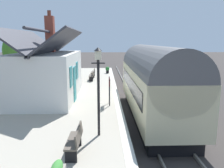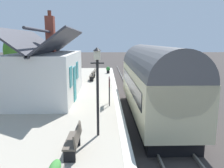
{
  "view_description": "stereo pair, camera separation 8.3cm",
  "coord_description": "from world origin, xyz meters",
  "views": [
    {
      "loc": [
        -14.5,
        1.97,
        4.57
      ],
      "look_at": [
        -0.89,
        1.5,
        1.97
      ],
      "focal_mm": 36.06,
      "sensor_mm": 36.0,
      "label": 1
    },
    {
      "loc": [
        -14.5,
        1.89,
        4.57
      ],
      "look_at": [
        -0.89,
        1.5,
        1.97
      ],
      "focal_mm": 36.06,
      "sensor_mm": 36.0,
      "label": 2
    }
  ],
  "objects": [
    {
      "name": "planter_edge_far",
      "position": [
        10.89,
        1.61,
        1.39
      ],
      "size": [
        0.47,
        0.47,
        0.75
      ],
      "color": "black",
      "rests_on": "platform"
    },
    {
      "name": "planter_bench_right",
      "position": [
        10.79,
        6.24,
        1.26
      ],
      "size": [
        0.99,
        0.32,
        0.62
      ],
      "color": "black",
      "rests_on": "platform"
    },
    {
      "name": "bench_near_building",
      "position": [
        -7.68,
        2.92,
        1.44
      ],
      "size": [
        1.41,
        0.46,
        0.88
      ],
      "color": "brown",
      "rests_on": "platform"
    },
    {
      "name": "tree_mid_background",
      "position": [
        7.52,
        10.2,
        3.65
      ],
      "size": [
        3.02,
        2.79,
        5.36
      ],
      "color": "#4C3828",
      "rests_on": "ground"
    },
    {
      "name": "platform",
      "position": [
        0.0,
        4.25,
        0.48
      ],
      "size": [
        32.0,
        6.5,
        0.97
      ],
      "primitive_type": "cube",
      "color": "#A39B8C",
      "rests_on": "ground"
    },
    {
      "name": "bench_by_lamp",
      "position": [
        8.3,
        3.08,
        1.44
      ],
      "size": [
        1.4,
        0.44,
        0.88
      ],
      "color": "brown",
      "rests_on": "platform"
    },
    {
      "name": "platform_edge_coping",
      "position": [
        0.0,
        1.18,
        0.97
      ],
      "size": [
        32.0,
        0.36,
        0.02
      ],
      "primitive_type": "cube",
      "color": "beige",
      "rests_on": "platform"
    },
    {
      "name": "lamp_post_platform",
      "position": [
        -6.24,
        2.19,
        3.35
      ],
      "size": [
        0.32,
        0.5,
        3.39
      ],
      "color": "black",
      "rests_on": "platform"
    },
    {
      "name": "ground_plane",
      "position": [
        0.0,
        0.0,
        0.0
      ],
      "size": [
        160.0,
        160.0,
        0.0
      ],
      "primitive_type": "plane",
      "color": "#383330"
    },
    {
      "name": "rail_near",
      "position": [
        0.0,
        -1.62,
        0.07
      ],
      "size": [
        52.0,
        0.08,
        0.14
      ],
      "primitive_type": "cube",
      "color": "gray",
      "rests_on": "ground"
    },
    {
      "name": "rail_far",
      "position": [
        0.0,
        -0.18,
        0.07
      ],
      "size": [
        52.0,
        0.08,
        0.14
      ],
      "primitive_type": "cube",
      "color": "gray",
      "rests_on": "ground"
    },
    {
      "name": "station_sign_board",
      "position": [
        -1.94,
        1.68,
        2.15
      ],
      "size": [
        0.96,
        0.06,
        1.57
      ],
      "color": "black",
      "rests_on": "platform"
    },
    {
      "name": "station_building",
      "position": [
        -0.15,
        5.61,
        2.54
      ],
      "size": [
        7.35,
        3.9,
        5.61
      ],
      "color": "white",
      "rests_on": "platform"
    },
    {
      "name": "bench_platform_end",
      "position": [
        6.21,
        3.13,
        1.44
      ],
      "size": [
        1.41,
        0.46,
        0.88
      ],
      "color": "brown",
      "rests_on": "platform"
    },
    {
      "name": "train",
      "position": [
        -1.6,
        -0.9,
        2.22
      ],
      "size": [
        10.35,
        2.73,
        4.32
      ],
      "color": "black",
      "rests_on": "ground"
    }
  ]
}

